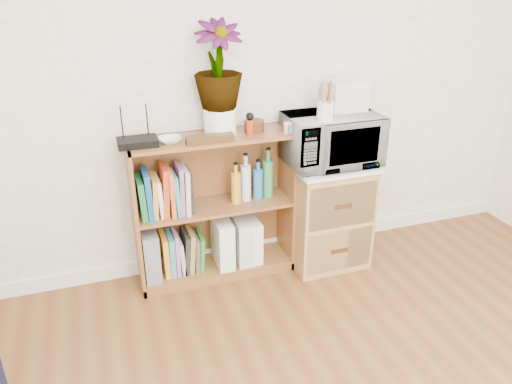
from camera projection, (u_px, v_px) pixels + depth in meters
name	position (u px, v px, depth m)	size (l,w,h in m)	color
skirting_board	(259.00, 246.00, 3.55)	(4.00, 0.02, 0.10)	white
bookshelf	(214.00, 208.00, 3.15)	(1.00, 0.30, 0.95)	brown
wicker_unit	(326.00, 213.00, 3.35)	(0.50, 0.45, 0.70)	#9E7542
microwave	(331.00, 139.00, 3.12)	(0.57, 0.39, 0.32)	silver
pen_cup	(325.00, 111.00, 2.93)	(0.10, 0.10, 0.11)	silver
small_appliance	(345.00, 95.00, 3.13)	(0.23, 0.20, 0.19)	silver
router	(137.00, 142.00, 2.80)	(0.22, 0.15, 0.04)	black
white_bowl	(170.00, 140.00, 2.84)	(0.13, 0.13, 0.03)	white
plant_pot	(220.00, 121.00, 2.95)	(0.19, 0.19, 0.16)	white
potted_plant	(218.00, 65.00, 2.81)	(0.28, 0.28, 0.50)	#2A6B2C
trinket_box	(210.00, 139.00, 2.84)	(0.28, 0.07, 0.04)	#3D2610
kokeshi_doll	(250.00, 127.00, 2.96)	(0.04, 0.04, 0.09)	#A32F14
wooden_bowl	(254.00, 126.00, 3.02)	(0.12, 0.12, 0.07)	#381A0F
paint_jars	(291.00, 129.00, 3.00)	(0.10, 0.04, 0.05)	pink
file_box	(150.00, 253.00, 3.13)	(0.10, 0.26, 0.32)	gray
magazine_holder_left	(222.00, 241.00, 3.25)	(0.10, 0.26, 0.32)	white
magazine_holder_mid	(241.00, 239.00, 3.30)	(0.10, 0.24, 0.31)	silver
magazine_holder_right	(251.00, 239.00, 3.32)	(0.09, 0.23, 0.29)	white
cookbooks	(165.00, 192.00, 2.99)	(0.33, 0.20, 0.30)	#1D6E36
liquor_bottles	(253.00, 178.00, 3.15)	(0.29, 0.07, 0.32)	gold
lower_books	(181.00, 252.00, 3.20)	(0.26, 0.19, 0.28)	gold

